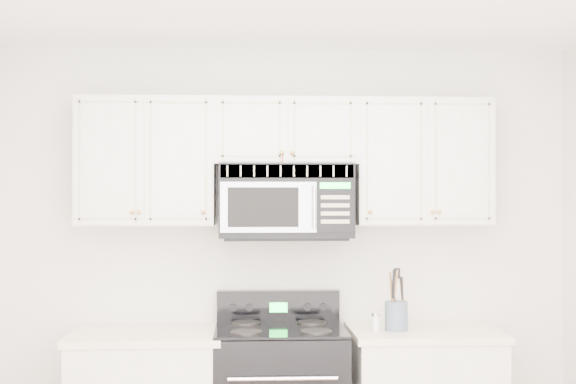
{
  "coord_description": "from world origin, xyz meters",
  "views": [
    {
      "loc": [
        -0.23,
        -3.18,
        1.7
      ],
      "look_at": [
        0.0,
        1.3,
        1.72
      ],
      "focal_mm": 50.0,
      "sensor_mm": 36.0,
      "label": 1
    }
  ],
  "objects": [
    {
      "name": "utensil_crock",
      "position": [
        0.63,
        1.39,
        1.01
      ],
      "size": [
        0.13,
        0.13,
        0.35
      ],
      "color": "#495C73",
      "rests_on": "base_cabinet_right"
    },
    {
      "name": "microwave",
      "position": [
        -0.0,
        1.55,
        1.67
      ],
      "size": [
        0.78,
        0.44,
        0.43
      ],
      "color": "black",
      "rests_on": "ground"
    },
    {
      "name": "upper_cabinets",
      "position": [
        -0.0,
        1.58,
        1.93
      ],
      "size": [
        2.44,
        0.37,
        0.75
      ],
      "color": "white",
      "rests_on": "ground"
    },
    {
      "name": "room",
      "position": [
        0.0,
        0.0,
        1.3
      ],
      "size": [
        3.51,
        3.51,
        2.61
      ],
      "color": "brown",
      "rests_on": "ground"
    },
    {
      "name": "shaker_salt",
      "position": [
        0.5,
        1.34,
        0.97
      ],
      "size": [
        0.04,
        0.04,
        0.11
      ],
      "color": "silver",
      "rests_on": "base_cabinet_right"
    },
    {
      "name": "shaker_pepper",
      "position": [
        0.62,
        1.46,
        0.97
      ],
      "size": [
        0.04,
        0.04,
        0.1
      ],
      "color": "silver",
      "rests_on": "base_cabinet_right"
    }
  ]
}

